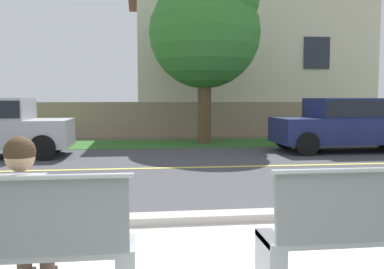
% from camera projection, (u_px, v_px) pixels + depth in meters
% --- Properties ---
extents(ground_plane, '(140.00, 140.00, 0.00)m').
position_uv_depth(ground_plane, '(156.00, 159.00, 10.82)').
color(ground_plane, '#665B4C').
extents(curb_edge, '(44.00, 0.30, 0.11)m').
position_uv_depth(curb_edge, '(177.00, 219.00, 5.23)').
color(curb_edge, '#ADA89E').
rests_on(curb_edge, ground_plane).
extents(street_asphalt, '(52.00, 8.00, 0.01)m').
position_uv_depth(street_asphalt, '(159.00, 168.00, 9.33)').
color(street_asphalt, '#424247').
rests_on(street_asphalt, ground_plane).
extents(road_centre_line, '(48.00, 0.14, 0.01)m').
position_uv_depth(road_centre_line, '(159.00, 168.00, 9.33)').
color(road_centre_line, '#E0CC4C').
rests_on(road_centre_line, ground_plane).
extents(far_verge_grass, '(48.00, 2.80, 0.02)m').
position_uv_depth(far_verge_grass, '(151.00, 144.00, 14.38)').
color(far_verge_grass, '#2D6026').
rests_on(far_verge_grass, ground_plane).
extents(bench_left, '(1.75, 0.48, 1.01)m').
position_uv_depth(bench_left, '(11.00, 250.00, 3.02)').
color(bench_left, '#9EA0A8').
rests_on(bench_left, ground_plane).
extents(bench_right, '(1.75, 0.48, 1.01)m').
position_uv_depth(bench_right, '(372.00, 234.00, 3.37)').
color(bench_right, '#9EA0A8').
rests_on(bench_right, ground_plane).
extents(seated_person_grey, '(0.52, 0.68, 1.25)m').
position_uv_depth(seated_person_grey, '(25.00, 212.00, 3.18)').
color(seated_person_grey, '#47382D').
rests_on(seated_person_grey, ground_plane).
extents(car_navy_far, '(4.30, 1.86, 1.54)m').
position_uv_depth(car_navy_far, '(349.00, 122.00, 12.35)').
color(car_navy_far, navy).
rests_on(car_navy_far, ground_plane).
extents(shade_tree_left, '(3.74, 3.74, 6.17)m').
position_uv_depth(shade_tree_left, '(208.00, 24.00, 14.25)').
color(shade_tree_left, brown).
rests_on(shade_tree_left, ground_plane).
extents(garden_wall, '(13.00, 0.36, 1.40)m').
position_uv_depth(garden_wall, '(198.00, 119.00, 17.14)').
color(garden_wall, gray).
rests_on(garden_wall, ground_plane).
extents(house_across_street, '(10.88, 6.91, 6.79)m').
position_uv_depth(house_across_street, '(244.00, 59.00, 20.42)').
color(house_across_street, beige).
rests_on(house_across_street, ground_plane).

